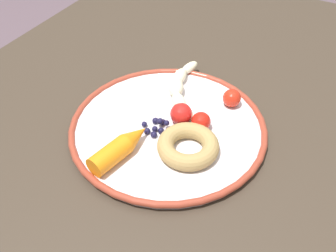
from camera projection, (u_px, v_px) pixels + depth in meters
dining_table at (187, 143)px, 0.77m from camera, size 1.27×1.00×0.70m
plate at (168, 127)px, 0.69m from camera, size 0.36×0.36×0.02m
banana at (181, 89)px, 0.75m from camera, size 0.18×0.11×0.03m
carrot_orange at (121, 147)px, 0.63m from camera, size 0.12×0.06×0.03m
donut at (188, 146)px, 0.64m from camera, size 0.15×0.15×0.03m
blueberry_pile at (157, 127)px, 0.68m from camera, size 0.05×0.06×0.02m
tomato_near at (180, 113)px, 0.69m from camera, size 0.04×0.04×0.04m
tomato_mid at (232, 98)px, 0.72m from camera, size 0.03×0.03×0.03m
tomato_far at (201, 122)px, 0.68m from camera, size 0.03×0.03×0.03m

